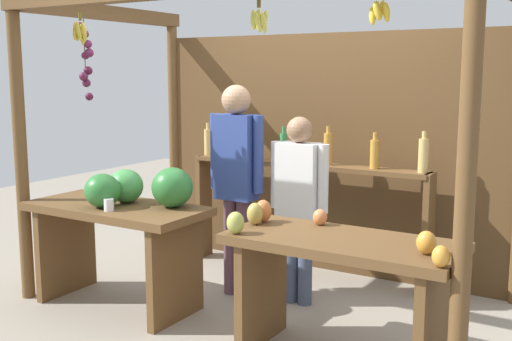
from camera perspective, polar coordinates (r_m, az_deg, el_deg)
The scene contains 7 objects.
ground_plane at distance 5.02m, azimuth 1.13°, elevation -11.71°, with size 12.00×12.00×0.00m, color gray.
market_stall at distance 5.12m, azimuth 3.66°, elevation 4.28°, with size 3.46×1.99×2.35m.
fruit_counter_left at distance 4.79m, azimuth -11.88°, elevation -4.14°, with size 1.40×0.69×1.09m.
fruit_counter_right at distance 3.85m, azimuth 7.58°, elevation -8.99°, with size 1.42×0.65×0.94m.
bottle_shelf_unit at distance 5.43m, azimuth 4.55°, elevation -1.35°, with size 2.22×0.22×1.33m.
vendor_man at distance 4.88m, azimuth -1.80°, elevation 0.01°, with size 0.48×0.23×1.68m.
vendor_woman at distance 4.74m, azimuth 3.94°, elevation -2.23°, with size 0.48×0.20×1.45m.
Camera 1 is at (2.36, -4.07, 1.77)m, focal length 43.74 mm.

